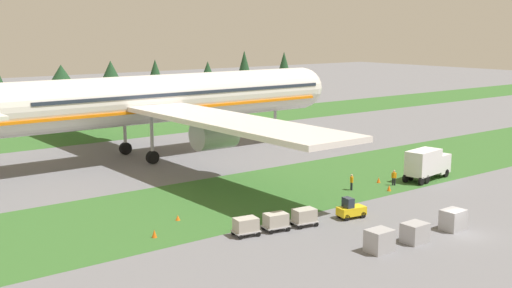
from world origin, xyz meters
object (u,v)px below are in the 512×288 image
object	(u,v)px
cargo_dolly_third	(246,225)
taxiway_marker_0	(379,180)
catering_truck	(427,163)
taxiway_marker_2	(389,188)
baggage_tug	(351,209)
cargo_dolly_lead	(304,216)
ground_crew_loader	(394,177)
uld_container_1	(379,241)
uld_container_2	(453,220)
cargo_dolly_second	(276,220)
airliner	(152,99)
taxiway_marker_3	(178,218)
uld_container_0	(415,233)
ground_crew_marshaller	(352,181)
taxiway_marker_1	(154,234)

from	to	relation	value
cargo_dolly_third	taxiway_marker_0	world-z (taller)	cargo_dolly_third
catering_truck	taxiway_marker_2	size ratio (longest dim) A/B	10.91
baggage_tug	cargo_dolly_lead	world-z (taller)	baggage_tug
ground_crew_loader	uld_container_1	xyz separation A→B (m)	(-17.52, -13.48, -0.05)
catering_truck	uld_container_2	distance (m)	18.85
cargo_dolly_third	cargo_dolly_second	bearing A→B (deg)	90.00
baggage_tug	cargo_dolly_second	xyz separation A→B (m)	(-7.81, 1.32, 0.10)
taxiway_marker_0	taxiway_marker_2	size ratio (longest dim) A/B	0.94
ground_crew_loader	airliner	bearing A→B (deg)	-21.02
ground_crew_loader	taxiway_marker_3	distance (m)	26.01
cargo_dolly_second	uld_container_0	xyz separation A→B (m)	(7.10, -9.23, -0.11)
cargo_dolly_lead	cargo_dolly_second	world-z (taller)	same
uld_container_0	taxiway_marker_0	distance (m)	20.35
uld_container_1	cargo_dolly_second	bearing A→B (deg)	109.00
cargo_dolly_lead	taxiway_marker_0	world-z (taller)	cargo_dolly_lead
cargo_dolly_lead	catering_truck	world-z (taller)	catering_truck
cargo_dolly_third	taxiway_marker_3	distance (m)	7.67
airliner	ground_crew_marshaller	size ratio (longest dim) A/B	42.28
uld_container_1	baggage_tug	bearing A→B (deg)	58.42
cargo_dolly_second	taxiway_marker_3	bearing A→B (deg)	-136.69
uld_container_1	taxiway_marker_2	bearing A→B (deg)	38.61
taxiway_marker_0	taxiway_marker_3	xyz separation A→B (m)	(-25.38, 1.43, -0.06)
cargo_dolly_lead	cargo_dolly_third	world-z (taller)	same
uld_container_2	baggage_tug	bearing A→B (deg)	120.03
ground_crew_marshaller	cargo_dolly_second	bearing A→B (deg)	-39.76
cargo_dolly_second	taxiway_marker_3	size ratio (longest dim) A/B	4.90
taxiway_marker_2	taxiway_marker_3	xyz separation A→B (m)	(-23.46, 4.63, -0.08)
cargo_dolly_lead	ground_crew_loader	xyz separation A→B (m)	(17.76, 4.97, 0.03)
taxiway_marker_1	cargo_dolly_lead	bearing A→B (deg)	-23.44
baggage_tug	ground_crew_marshaller	size ratio (longest dim) A/B	1.60
cargo_dolly_second	catering_truck	size ratio (longest dim) A/B	0.34
taxiway_marker_2	taxiway_marker_3	bearing A→B (deg)	168.84
uld_container_2	taxiway_marker_1	xyz separation A→B (m)	(-21.56, 13.90, -0.55)
uld_container_2	catering_truck	bearing A→B (deg)	44.35
cargo_dolly_second	cargo_dolly_third	distance (m)	2.90
taxiway_marker_2	taxiway_marker_3	size ratio (longest dim) A/B	1.34
taxiway_marker_0	taxiway_marker_3	world-z (taller)	taxiway_marker_0
cargo_dolly_second	taxiway_marker_0	world-z (taller)	cargo_dolly_second
airliner	taxiway_marker_1	size ratio (longest dim) A/B	105.64
baggage_tug	cargo_dolly_third	xyz separation A→B (m)	(-10.67, 1.80, 0.10)
cargo_dolly_second	cargo_dolly_third	world-z (taller)	same
uld_container_2	taxiway_marker_2	distance (m)	13.65
taxiway_marker_3	airliner	bearing A→B (deg)	65.58
uld_container_0	taxiway_marker_0	world-z (taller)	uld_container_0
uld_container_1	taxiway_marker_3	distance (m)	18.70
uld_container_0	taxiway_marker_1	bearing A→B (deg)	139.40
uld_container_2	taxiway_marker_3	bearing A→B (deg)	136.03
uld_container_0	uld_container_1	world-z (taller)	uld_container_1
catering_truck	taxiway_marker_1	xyz separation A→B (m)	(-35.02, 0.74, -1.60)
taxiway_marker_0	cargo_dolly_third	bearing A→B (deg)	-165.77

